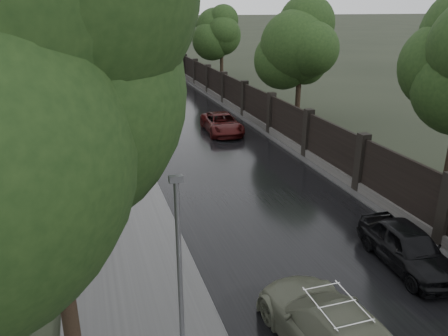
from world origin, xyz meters
TOP-DOWN VIEW (x-y plane):
  - road at (0.00, 190.00)m, footprint 8.00×420.00m
  - sidewalk_left at (-6.00, 190.00)m, footprint 4.00×420.00m
  - verge_right at (5.50, 190.00)m, footprint 3.00×420.00m
  - fence_right at (4.60, 32.01)m, footprint 0.45×75.72m
  - tree_left_near at (-7.60, 3.00)m, footprint 5.44×5.44m
  - tree_left_far at (-8.00, 30.00)m, footprint 4.25×4.25m
  - tree_right_b at (7.50, 22.00)m, footprint 4.08×4.08m
  - tree_right_c at (7.50, 40.00)m, footprint 4.08×4.08m
  - lamp_post at (-5.40, 1.50)m, footprint 0.25×0.12m
  - traffic_light at (-4.30, 24.99)m, footprint 0.16×0.32m
  - volga_sedan at (-1.80, 1.54)m, footprint 2.40×5.20m
  - car_right_near at (2.53, 4.28)m, footprint 1.86×4.09m
  - car_right_far at (1.60, 21.11)m, footprint 2.33×4.71m

SIDE VIEW (x-z plane):
  - road at x=0.00m, z-range 0.00..0.02m
  - verge_right at x=5.50m, z-range 0.00..0.08m
  - sidewalk_left at x=-6.00m, z-range 0.00..0.16m
  - car_right_far at x=1.60m, z-range 0.00..1.28m
  - car_right_near at x=2.53m, z-range 0.00..1.36m
  - volga_sedan at x=-1.80m, z-range 0.00..1.47m
  - fence_right at x=4.60m, z-range -0.34..2.36m
  - traffic_light at x=-4.30m, z-range 0.40..4.40m
  - lamp_post at x=-5.40m, z-range 0.12..5.23m
  - tree_right_b at x=7.50m, z-range 1.44..8.46m
  - tree_right_c at x=7.50m, z-range 1.44..8.46m
  - tree_left_far at x=-8.00m, z-range 1.55..8.94m
  - tree_left_near at x=-7.60m, z-range 1.84..11.00m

